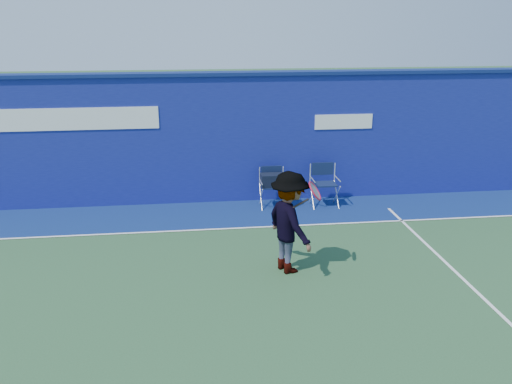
{
  "coord_description": "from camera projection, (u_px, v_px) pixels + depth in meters",
  "views": [
    {
      "loc": [
        -0.04,
        -7.45,
        4.29
      ],
      "look_at": [
        1.2,
        2.6,
        1.0
      ],
      "focal_mm": 38.0,
      "sensor_mm": 36.0,
      "label": 1
    }
  ],
  "objects": [
    {
      "name": "stadium_wall",
      "position": [
        192.0,
        138.0,
        12.79
      ],
      "size": [
        24.0,
        0.5,
        3.08
      ],
      "color": "navy",
      "rests_on": "ground"
    },
    {
      "name": "directors_chair_left",
      "position": [
        273.0,
        191.0,
        12.69
      ],
      "size": [
        0.56,
        0.5,
        0.94
      ],
      "color": "silver",
      "rests_on": "ground"
    },
    {
      "name": "ground",
      "position": [
        200.0,
        308.0,
        8.36
      ],
      "size": [
        80.0,
        80.0,
        0.0
      ],
      "primitive_type": "plane",
      "color": "#2A502D",
      "rests_on": "ground"
    },
    {
      "name": "out_of_bounds_strip",
      "position": [
        195.0,
        216.0,
        12.23
      ],
      "size": [
        24.0,
        1.8,
        0.01
      ],
      "primitive_type": "cube",
      "color": "navy",
      "rests_on": "ground"
    },
    {
      "name": "water_bottle",
      "position": [
        288.0,
        207.0,
        12.49
      ],
      "size": [
        0.07,
        0.07,
        0.22
      ],
      "primitive_type": "cylinder",
      "color": "silver",
      "rests_on": "ground"
    },
    {
      "name": "directors_chair_right",
      "position": [
        324.0,
        193.0,
        12.79
      ],
      "size": [
        0.6,
        0.53,
        1.0
      ],
      "color": "silver",
      "rests_on": "ground"
    },
    {
      "name": "court_lines",
      "position": [
        199.0,
        289.0,
        8.92
      ],
      "size": [
        24.0,
        12.0,
        0.01
      ],
      "color": "white",
      "rests_on": "out_of_bounds_strip"
    },
    {
      "name": "tennis_player",
      "position": [
        290.0,
        222.0,
        9.34
      ],
      "size": [
        1.09,
        1.33,
        1.81
      ],
      "color": "#EA4738",
      "rests_on": "ground"
    }
  ]
}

